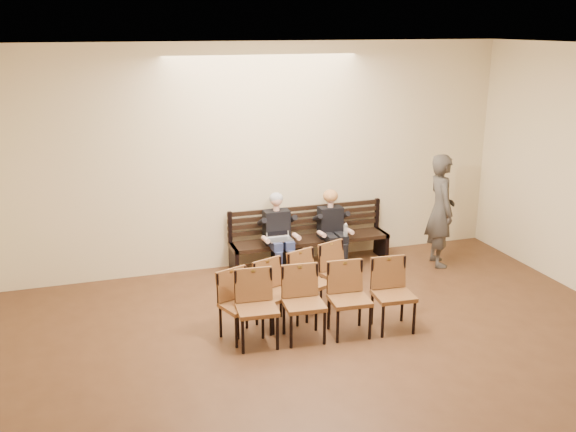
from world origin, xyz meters
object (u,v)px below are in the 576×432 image
Objects in this scene: seated_woman at (332,233)px; chair_row_back at (327,303)px; bag at (287,256)px; seated_man at (278,236)px; laptop at (280,240)px; passerby at (441,202)px; water_bottle at (345,237)px; bench at (310,252)px; chair_row_front at (294,289)px.

chair_row_back is at bearing -113.29° from seated_woman.
seated_man is at bearing -133.36° from bag.
passerby reaches higher than laptop.
water_bottle is 2.28m from chair_row_back.
seated_woman is 0.82m from bag.
seated_man is at bearing 90.80° from passerby.
passerby is (1.98, -0.60, 0.82)m from bench.
passerby is (1.54, -0.20, 0.48)m from water_bottle.
seated_woman is 2.57× the size of bag.
bag is at bearing 46.64° from seated_man.
chair_row_back is (-0.06, -2.13, -0.12)m from laptop.
seated_woman is 0.52× the size of passerby.
laptop is 0.17× the size of chair_row_front.
water_bottle reaches higher than bag.
laptop reaches higher than water_bottle.
laptop is at bearing 94.20° from passerby.
chair_row_back reaches higher than bench.
bag is (-0.80, 0.50, -0.40)m from water_bottle.
bench is at bearing -15.39° from bag.
bag is at bearing 164.61° from bench.
chair_row_front is at bearing -116.01° from bench.
seated_woman is 2.10m from chair_row_front.
bag is at bearing 84.82° from passerby.
seated_woman is at bearing -20.03° from bench.
seated_woman reaches higher than water_bottle.
chair_row_front is 0.62m from chair_row_back.
chair_row_back reaches higher than water_bottle.
chair_row_front is at bearing 124.57° from passerby.
bench is 0.68m from water_bottle.
chair_row_front is 0.94× the size of chair_row_back.
bench is 2.50m from chair_row_back.
seated_man is 0.90m from seated_woman.
passerby reaches higher than seated_woman.
seated_man reaches higher than chair_row_back.
bench is 1.17× the size of chair_row_back.
water_bottle is 0.10× the size of chair_row_front.
seated_woman is 0.49× the size of chair_row_back.
passerby is (2.55, -0.48, 0.45)m from seated_man.
chair_row_front is (-0.89, -1.82, 0.21)m from bench.
bench is 1.25× the size of passerby.
laptop is at bearing 172.88° from water_bottle.
seated_woman is 1.79m from passerby.
laptop reaches higher than bag.
seated_man reaches higher than water_bottle.
chair_row_back is at bearing -106.14° from laptop.
seated_woman is 0.30m from water_bottle.
water_bottle is at bearing 26.94° from chair_row_front.
passerby is (2.34, -0.70, 0.89)m from bag.
bag is (0.21, 0.22, -0.44)m from seated_man.
chair_row_back is (-0.29, -2.50, 0.30)m from bag.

